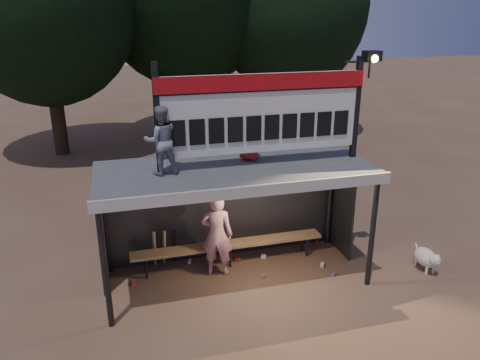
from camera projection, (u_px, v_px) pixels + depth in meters
name	position (u px, v px, depth m)	size (l,w,h in m)	color
ground	(236.00, 277.00, 9.29)	(80.00, 80.00, 0.00)	brown
player	(217.00, 235.00, 9.15)	(0.63, 0.41, 1.72)	white
child_a	(161.00, 141.00, 7.91)	(0.58, 0.45, 1.19)	gray
child_b	(250.00, 133.00, 8.71)	(0.50, 0.33, 1.02)	#A82519
dugout_shelter	(232.00, 186.00, 8.88)	(5.10, 2.08, 2.32)	#3F3F42
scoreboard_assembly	(266.00, 110.00, 8.28)	(4.10, 0.27, 1.99)	black
bench	(229.00, 245.00, 9.64)	(4.00, 0.35, 0.48)	#966E47
tree_right	(290.00, 5.00, 18.28)	(6.08, 6.08, 8.72)	black
dog	(427.00, 258.00, 9.46)	(0.36, 0.81, 0.49)	beige
bats	(164.00, 247.00, 9.56)	(0.47, 0.32, 0.84)	#946945
litter	(258.00, 264.00, 9.70)	(4.21, 1.47, 0.08)	red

